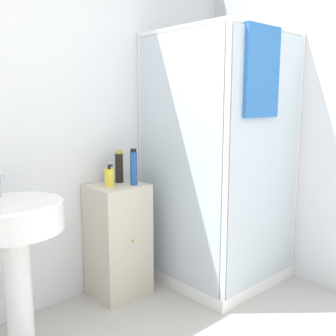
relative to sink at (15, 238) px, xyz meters
The scene contains 8 objects.
wall_back 0.79m from the sink, 49.66° to the left, with size 6.40×0.06×2.50m, color silver.
shower_enclosure 1.53m from the sink, ahead, with size 0.88×0.91×1.90m.
vanity_cabinet 0.88m from the sink, 14.79° to the left, with size 0.38×0.36×0.82m.
sink is the anchor object (origin of this frame).
soap_dispenser 0.80m from the sink, 15.34° to the left, with size 0.06×0.06×0.16m.
shampoo_bottle_tall_black 0.95m from the sink, 17.24° to the left, with size 0.06×0.06×0.23m.
shampoo_bottle_blue 0.94m from the sink, ahead, with size 0.05×0.05×0.26m.
lotion_bottle_white 0.89m from the sink, 20.12° to the left, with size 0.05×0.05×0.15m.
Camera 1 is at (-1.10, -0.74, 1.41)m, focal length 42.00 mm.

